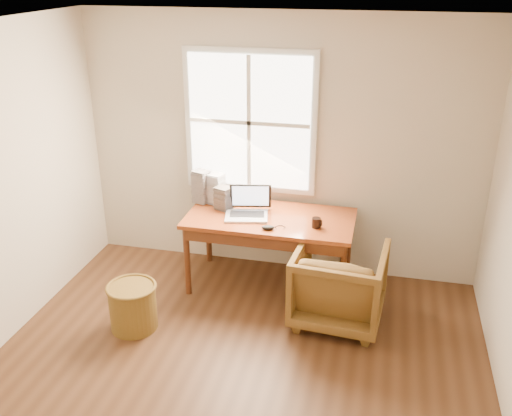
{
  "coord_description": "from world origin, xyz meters",
  "views": [
    {
      "loc": [
        1.0,
        -3.07,
        3.0
      ],
      "look_at": [
        -0.11,
        1.65,
        0.89
      ],
      "focal_mm": 40.0,
      "sensor_mm": 36.0,
      "label": 1
    }
  ],
  "objects": [
    {
      "name": "cd_stack_c",
      "position": [
        -0.75,
        1.99,
        0.92
      ],
      "size": [
        0.18,
        0.17,
        0.34
      ],
      "primitive_type": "cube",
      "rotation": [
        0.0,
        0.0,
        -0.31
      ],
      "color": "#A5A6B2",
      "rests_on": "desk"
    },
    {
      "name": "room_shell",
      "position": [
        -0.02,
        0.16,
        1.32
      ],
      "size": [
        4.04,
        4.54,
        2.64
      ],
      "color": "#4D2E1A",
      "rests_on": "ground"
    },
    {
      "name": "desk",
      "position": [
        0.0,
        1.8,
        0.73
      ],
      "size": [
        1.6,
        0.8,
        0.04
      ],
      "primitive_type": "cube",
      "color": "brown",
      "rests_on": "room_shell"
    },
    {
      "name": "cd_stack_b",
      "position": [
        -0.48,
        1.87,
        0.87
      ],
      "size": [
        0.19,
        0.18,
        0.23
      ],
      "primitive_type": "cube",
      "rotation": [
        0.0,
        0.0,
        -0.41
      ],
      "color": "#26262B",
      "rests_on": "desk"
    },
    {
      "name": "wicker_stool",
      "position": [
        -1.02,
        0.81,
        0.21
      ],
      "size": [
        0.54,
        0.54,
        0.41
      ],
      "primitive_type": "cylinder",
      "rotation": [
        0.0,
        0.0,
        0.41
      ],
      "color": "brown",
      "rests_on": "room_shell"
    },
    {
      "name": "mouse",
      "position": [
        0.04,
        1.52,
        0.77
      ],
      "size": [
        0.13,
        0.09,
        0.04
      ],
      "primitive_type": "ellipsoid",
      "rotation": [
        0.0,
        0.0,
        0.2
      ],
      "color": "black",
      "rests_on": "desk"
    },
    {
      "name": "cd_stack_a",
      "position": [
        -0.6,
        2.0,
        0.9
      ],
      "size": [
        0.19,
        0.18,
        0.31
      ],
      "primitive_type": "cube",
      "rotation": [
        0.0,
        0.0,
        -0.29
      ],
      "color": "silver",
      "rests_on": "desk"
    },
    {
      "name": "laptop",
      "position": [
        -0.22,
        1.73,
        0.9
      ],
      "size": [
        0.47,
        0.49,
        0.3
      ],
      "primitive_type": null,
      "rotation": [
        0.0,
        0.0,
        0.21
      ],
      "color": "silver",
      "rests_on": "desk"
    },
    {
      "name": "armchair",
      "position": [
        0.72,
        1.35,
        0.36
      ],
      "size": [
        0.84,
        0.86,
        0.72
      ],
      "primitive_type": "imported",
      "rotation": [
        0.0,
        0.0,
        3.06
      ],
      "color": "brown",
      "rests_on": "room_shell"
    },
    {
      "name": "cd_stack_d",
      "position": [
        -0.38,
        2.15,
        0.83
      ],
      "size": [
        0.14,
        0.13,
        0.16
      ],
      "primitive_type": "cube",
      "rotation": [
        0.0,
        0.0,
        0.14
      ],
      "color": "#B0B3BB",
      "rests_on": "desk"
    },
    {
      "name": "coffee_mug",
      "position": [
        0.46,
        1.66,
        0.8
      ],
      "size": [
        0.09,
        0.09,
        0.09
      ],
      "primitive_type": "cylinder",
      "rotation": [
        0.0,
        0.0,
        0.06
      ],
      "color": "black",
      "rests_on": "desk"
    }
  ]
}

